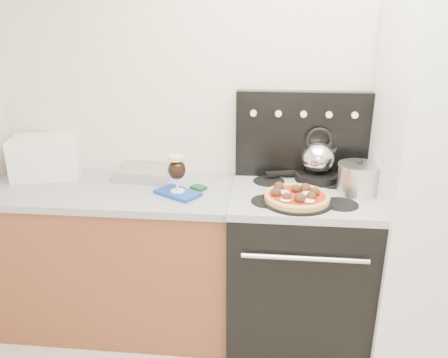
# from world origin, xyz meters

# --- Properties ---
(room_shell) EXTENTS (3.52, 3.01, 2.52)m
(room_shell) POSITION_xyz_m (0.00, 0.29, 1.25)
(room_shell) COLOR beige
(room_shell) RESTS_ON ground
(base_cabinet) EXTENTS (1.45, 0.60, 0.86)m
(base_cabinet) POSITION_xyz_m (-1.02, 1.20, 0.43)
(base_cabinet) COLOR brown
(base_cabinet) RESTS_ON ground
(countertop) EXTENTS (1.48, 0.63, 0.04)m
(countertop) POSITION_xyz_m (-1.02, 1.20, 0.88)
(countertop) COLOR #9A9AA3
(countertop) RESTS_ON base_cabinet
(stove_body) EXTENTS (0.76, 0.65, 0.88)m
(stove_body) POSITION_xyz_m (0.08, 1.18, 0.44)
(stove_body) COLOR black
(stove_body) RESTS_ON ground
(cooktop) EXTENTS (0.76, 0.65, 0.04)m
(cooktop) POSITION_xyz_m (0.08, 1.18, 0.90)
(cooktop) COLOR #ADADB2
(cooktop) RESTS_ON stove_body
(backguard) EXTENTS (0.76, 0.08, 0.50)m
(backguard) POSITION_xyz_m (0.08, 1.45, 1.17)
(backguard) COLOR black
(backguard) RESTS_ON cooktop
(fridge) EXTENTS (0.64, 0.68, 1.90)m
(fridge) POSITION_xyz_m (0.78, 1.15, 0.95)
(fridge) COLOR silver
(fridge) RESTS_ON ground
(toaster_oven) EXTENTS (0.45, 0.38, 0.24)m
(toaster_oven) POSITION_xyz_m (-1.44, 1.36, 1.02)
(toaster_oven) COLOR silver
(toaster_oven) RESTS_ON countertop
(foil_sheet) EXTENTS (0.34, 0.26, 0.06)m
(foil_sheet) POSITION_xyz_m (-0.84, 1.37, 0.93)
(foil_sheet) COLOR silver
(foil_sheet) RESTS_ON countertop
(oven_mitt) EXTENTS (0.28, 0.24, 0.02)m
(oven_mitt) POSITION_xyz_m (-0.59, 1.12, 0.91)
(oven_mitt) COLOR #193DA1
(oven_mitt) RESTS_ON countertop
(beer_glass) EXTENTS (0.12, 0.12, 0.21)m
(beer_glass) POSITION_xyz_m (-0.59, 1.12, 1.02)
(beer_glass) COLOR black
(beer_glass) RESTS_ON oven_mitt
(pizza_pan) EXTENTS (0.39, 0.39, 0.01)m
(pizza_pan) POSITION_xyz_m (0.04, 1.04, 0.93)
(pizza_pan) COLOR black
(pizza_pan) RESTS_ON cooktop
(pizza) EXTENTS (0.39, 0.39, 0.05)m
(pizza) POSITION_xyz_m (0.04, 1.04, 0.96)
(pizza) COLOR #EB9A4C
(pizza) RESTS_ON pizza_pan
(skillet) EXTENTS (0.31, 0.31, 0.04)m
(skillet) POSITION_xyz_m (0.17, 1.38, 0.94)
(skillet) COLOR black
(skillet) RESTS_ON cooktop
(tea_kettle) EXTENTS (0.22, 0.22, 0.22)m
(tea_kettle) POSITION_xyz_m (0.17, 1.38, 1.08)
(tea_kettle) COLOR white
(tea_kettle) RESTS_ON skillet
(stock_pot) EXTENTS (0.26, 0.26, 0.15)m
(stock_pot) POSITION_xyz_m (0.37, 1.19, 1.00)
(stock_pot) COLOR silver
(stock_pot) RESTS_ON cooktop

